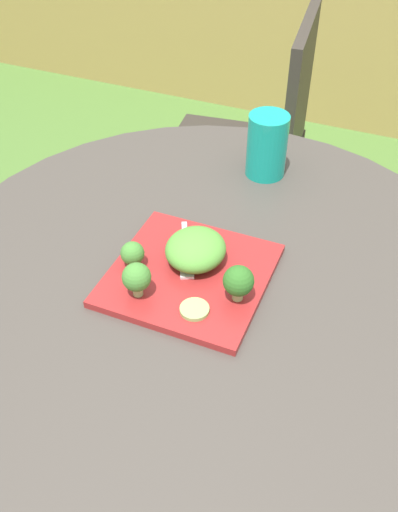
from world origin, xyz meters
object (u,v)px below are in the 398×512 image
at_px(fork, 186,255).
at_px(salad_plate, 190,275).
at_px(drinking_glass, 265,148).
at_px(patio_chair, 259,136).

bearing_deg(fork, salad_plate, -58.06).
distance_m(salad_plate, drinking_glass, 0.37).
xyz_separation_m(patio_chair, salad_plate, (0.15, -0.91, 0.24)).
relative_size(salad_plate, fork, 1.83).
bearing_deg(salad_plate, drinking_glass, 87.40).
distance_m(drinking_glass, fork, 0.34).
bearing_deg(patio_chair, fork, -81.68).
bearing_deg(drinking_glass, fork, -96.81).
xyz_separation_m(patio_chair, drinking_glass, (0.17, -0.54, 0.29)).
distance_m(patio_chair, salad_plate, 0.95).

